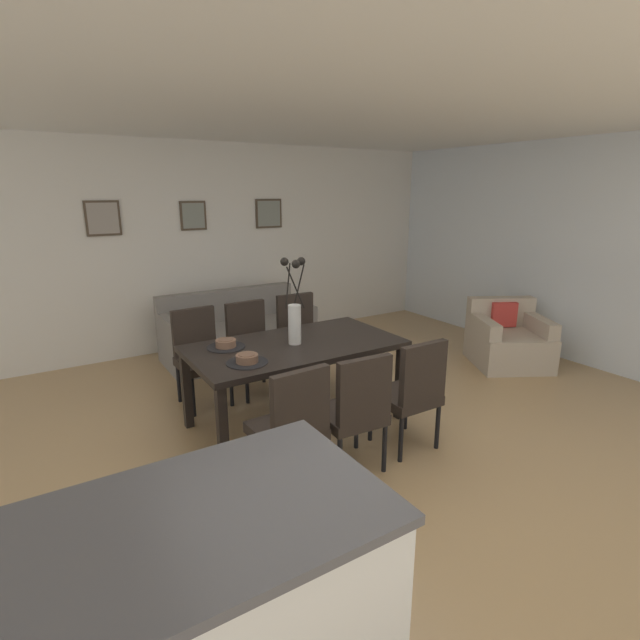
% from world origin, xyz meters
% --- Properties ---
extents(ground_plane, '(9.00, 9.00, 0.00)m').
position_xyz_m(ground_plane, '(0.00, 0.00, 0.00)').
color(ground_plane, tan).
extents(back_wall_panel, '(9.00, 0.10, 2.60)m').
position_xyz_m(back_wall_panel, '(0.00, 3.25, 1.30)').
color(back_wall_panel, white).
rests_on(back_wall_panel, ground).
extents(side_window_wall, '(0.10, 6.30, 2.60)m').
position_xyz_m(side_window_wall, '(3.65, 0.40, 1.30)').
color(side_window_wall, white).
rests_on(side_window_wall, ground).
extents(ceiling_panel, '(9.00, 7.20, 0.08)m').
position_xyz_m(ceiling_panel, '(0.00, 0.40, 2.64)').
color(ceiling_panel, white).
extents(dining_table, '(1.80, 0.97, 0.74)m').
position_xyz_m(dining_table, '(-0.02, 0.61, 0.67)').
color(dining_table, black).
rests_on(dining_table, ground).
extents(dining_chair_near_left, '(0.46, 0.46, 0.92)m').
position_xyz_m(dining_chair_near_left, '(-0.53, -0.26, 0.51)').
color(dining_chair_near_left, black).
rests_on(dining_chair_near_left, ground).
extents(dining_chair_near_right, '(0.46, 0.46, 0.92)m').
position_xyz_m(dining_chair_near_right, '(-0.58, 1.48, 0.51)').
color(dining_chair_near_right, black).
rests_on(dining_chair_near_right, ground).
extents(dining_chair_far_left, '(0.47, 0.47, 0.92)m').
position_xyz_m(dining_chair_far_left, '(-0.03, -0.29, 0.51)').
color(dining_chair_far_left, black).
rests_on(dining_chair_far_left, ground).
extents(dining_chair_far_right, '(0.46, 0.46, 0.92)m').
position_xyz_m(dining_chair_far_right, '(-0.05, 1.48, 0.51)').
color(dining_chair_far_right, black).
rests_on(dining_chair_far_right, ground).
extents(dining_chair_mid_left, '(0.45, 0.45, 0.92)m').
position_xyz_m(dining_chair_mid_left, '(0.53, -0.27, 0.51)').
color(dining_chair_mid_left, black).
rests_on(dining_chair_mid_left, ground).
extents(dining_chair_mid_right, '(0.47, 0.47, 0.92)m').
position_xyz_m(dining_chair_mid_right, '(0.55, 1.53, 0.51)').
color(dining_chair_mid_right, black).
rests_on(dining_chair_mid_right, ground).
extents(centerpiece_vase, '(0.21, 0.23, 0.73)m').
position_xyz_m(centerpiece_vase, '(-0.02, 0.61, 1.02)').
color(centerpiece_vase, silver).
rests_on(centerpiece_vase, dining_table).
extents(placemat_near_left, '(0.32, 0.32, 0.01)m').
position_xyz_m(placemat_near_left, '(-0.56, 0.39, 0.74)').
color(placemat_near_left, black).
rests_on(placemat_near_left, dining_table).
extents(bowl_near_left, '(0.17, 0.17, 0.07)m').
position_xyz_m(bowl_near_left, '(-0.56, 0.39, 0.78)').
color(bowl_near_left, brown).
rests_on(bowl_near_left, dining_table).
extents(placemat_near_right, '(0.32, 0.32, 0.01)m').
position_xyz_m(placemat_near_right, '(-0.56, 0.83, 0.74)').
color(placemat_near_right, black).
rests_on(placemat_near_right, dining_table).
extents(bowl_near_right, '(0.17, 0.17, 0.07)m').
position_xyz_m(bowl_near_right, '(-0.56, 0.83, 0.78)').
color(bowl_near_right, brown).
rests_on(bowl_near_right, dining_table).
extents(sofa, '(1.77, 0.84, 0.80)m').
position_xyz_m(sofa, '(0.23, 2.52, 0.28)').
color(sofa, gray).
rests_on(sofa, ground).
extents(armchair, '(1.09, 1.09, 0.75)m').
position_xyz_m(armchair, '(2.85, 0.58, 0.29)').
color(armchair, '#B7A893').
rests_on(armchair, ground).
extents(kitchen_island, '(1.40, 0.85, 0.92)m').
position_xyz_m(kitchen_island, '(-1.54, -1.37, 0.46)').
color(kitchen_island, silver).
rests_on(kitchen_island, ground).
extents(framed_picture_left, '(0.38, 0.03, 0.39)m').
position_xyz_m(framed_picture_left, '(-1.06, 3.18, 1.70)').
color(framed_picture_left, '#473828').
extents(framed_picture_center, '(0.33, 0.03, 0.36)m').
position_xyz_m(framed_picture_center, '(-0.02, 3.18, 1.70)').
color(framed_picture_center, '#473828').
extents(framed_picture_right, '(0.38, 0.03, 0.39)m').
position_xyz_m(framed_picture_right, '(1.03, 3.18, 1.70)').
color(framed_picture_right, '#473828').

